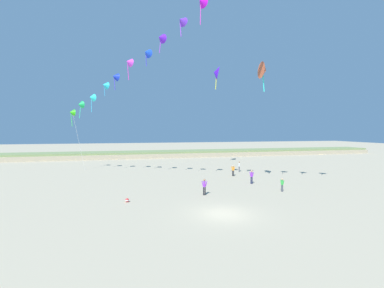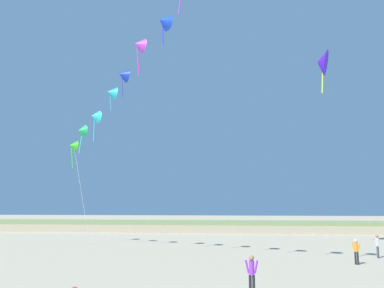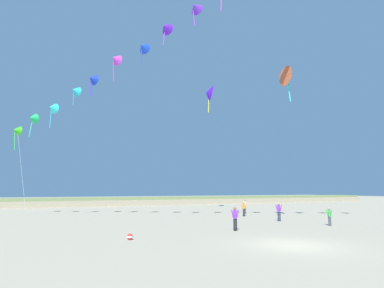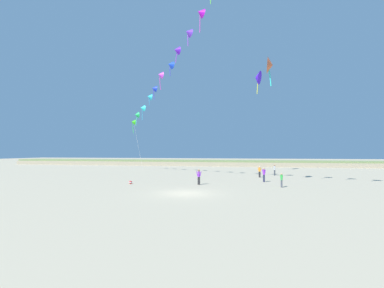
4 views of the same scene
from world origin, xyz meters
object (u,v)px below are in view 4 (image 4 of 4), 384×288
object	(u,v)px
person_near_left	(264,174)
person_mid_center	(199,176)
person_far_left	(282,179)
person_far_right	(260,171)
beach_ball	(131,182)
large_kite_low_lead	(270,65)
large_kite_mid_trail	(257,78)
person_near_right	(275,169)

from	to	relation	value
person_near_left	person_mid_center	size ratio (longest dim) A/B	1.02
person_far_left	person_mid_center	bearing A→B (deg)	176.77
person_far_right	beach_ball	bearing A→B (deg)	-144.73
person_mid_center	person_far_left	bearing A→B (deg)	-3.23
large_kite_low_lead	large_kite_mid_trail	distance (m)	16.39
person_mid_center	beach_ball	size ratio (longest dim) A/B	4.69
person_near_right	person_far_right	bearing A→B (deg)	-125.72
person_near_left	person_mid_center	world-z (taller)	person_near_left
large_kite_mid_trail	person_far_right	bearing A→B (deg)	-92.12
person_near_right	person_far_left	xyz separation A→B (m)	(-0.92, -13.59, -0.12)
person_mid_center	large_kite_mid_trail	bearing A→B (deg)	68.23
large_kite_mid_trail	large_kite_low_lead	bearing A→B (deg)	-88.26
person_mid_center	person_far_right	size ratio (longest dim) A/B	1.04
large_kite_mid_trail	person_mid_center	bearing A→B (deg)	-111.77
person_near_right	beach_ball	xyz separation A→B (m)	(-17.31, -13.92, -0.79)
person_far_left	large_kite_mid_trail	size ratio (longest dim) A/B	0.35
person_near_left	large_kite_low_lead	world-z (taller)	large_kite_low_lead
person_near_left	large_kite_low_lead	xyz separation A→B (m)	(0.67, -1.41, 12.74)
person_near_right	person_mid_center	size ratio (longest dim) A/B	0.99
person_far_right	large_kite_mid_trail	world-z (taller)	large_kite_mid_trail
beach_ball	large_kite_low_lead	bearing A→B (deg)	12.46
large_kite_mid_trail	person_far_left	bearing A→B (deg)	-86.43
person_mid_center	person_far_left	size ratio (longest dim) A/B	1.15
person_mid_center	large_kite_low_lead	distance (m)	15.26
large_kite_low_lead	person_near_right	bearing A→B (deg)	81.13
person_near_right	beach_ball	distance (m)	22.23
person_near_left	person_far_left	distance (m)	4.75
large_kite_low_lead	large_kite_mid_trail	size ratio (longest dim) A/B	0.82
large_kite_low_lead	beach_ball	world-z (taller)	large_kite_low_lead
person_near_left	person_near_right	xyz separation A→B (m)	(2.30, 9.05, -0.02)
large_kite_low_lead	person_mid_center	bearing A→B (deg)	-161.60
large_kite_low_lead	beach_ball	xyz separation A→B (m)	(-15.68, -3.46, -13.55)
large_kite_low_lead	person_far_left	bearing A→B (deg)	-77.25
large_kite_mid_trail	beach_ball	world-z (taller)	large_kite_mid_trail
person_near_right	large_kite_low_lead	distance (m)	16.57
person_mid_center	person_far_left	world-z (taller)	person_mid_center
large_kite_mid_trail	beach_ball	xyz separation A→B (m)	(-15.20, -19.54, -16.73)
person_mid_center	beach_ball	world-z (taller)	person_mid_center
large_kite_low_lead	person_far_right	bearing A→B (deg)	96.65
person_far_left	person_far_right	size ratio (longest dim) A/B	0.91
person_near_left	beach_ball	bearing A→B (deg)	-162.02
person_mid_center	person_near_right	bearing A→B (deg)	53.79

